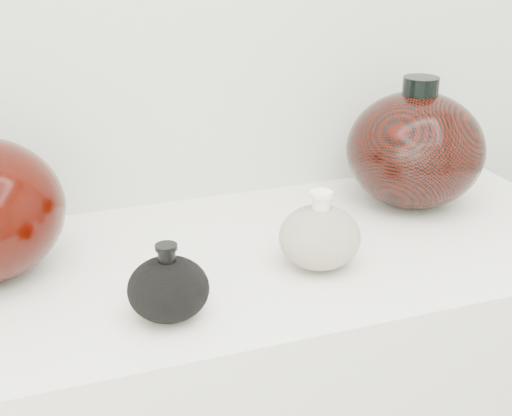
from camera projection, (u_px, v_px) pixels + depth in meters
name	position (u px, v px, depth m)	size (l,w,h in m)	color
black_gourd_vase	(168.00, 288.00, 0.93)	(0.11, 0.11, 0.11)	black
cream_gourd_vase	(320.00, 236.00, 1.06)	(0.15, 0.15, 0.12)	beige
right_round_pot	(415.00, 149.00, 1.26)	(0.27, 0.27, 0.23)	black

